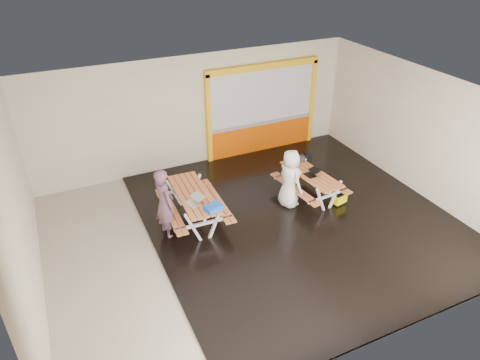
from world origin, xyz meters
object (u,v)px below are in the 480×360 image
picnic_table_left (193,200)px  person_left (165,204)px  toolbox (298,159)px  backpack (307,159)px  laptop_left (194,201)px  person_right (290,179)px  picnic_table_right (310,179)px  laptop_right (312,173)px  dark_case (290,197)px  fluke_bag (339,198)px  blue_pouch (214,208)px

picnic_table_left → person_left: person_left is taller
toolbox → backpack: 0.45m
person_left → laptop_left: (0.69, -0.20, 0.01)m
person_right → picnic_table_right: bearing=-92.1°
person_right → laptop_right: (0.68, -0.00, 0.01)m
laptop_left → backpack: (3.86, 1.04, -0.20)m
picnic_table_left → toolbox: bearing=8.3°
person_right → person_left: bearing=79.6°
dark_case → fluke_bag: 1.33m
picnic_table_right → person_right: person_right is taller
picnic_table_left → fluke_bag: size_ratio=4.95×
backpack → dark_case: size_ratio=1.12×
laptop_right → toolbox: bearing=86.2°
blue_pouch → toolbox: 3.43m
picnic_table_left → blue_pouch: bearing=-77.2°
picnic_table_right → blue_pouch: (-3.13, -0.62, 0.32)m
toolbox → fluke_bag: size_ratio=0.92×
picnic_table_left → person_left: size_ratio=1.21×
dark_case → laptop_left: bearing=-175.7°
backpack → toolbox: bearing=-161.3°
picnic_table_right → fluke_bag: picnic_table_right is taller
fluke_bag → laptop_right: bearing=134.6°
picnic_table_left → blue_pouch: (0.20, -0.88, 0.26)m
picnic_table_right → backpack: 0.99m
picnic_table_left → picnic_table_right: 3.34m
person_left → backpack: bearing=-91.6°
backpack → laptop_right: bearing=-115.5°
laptop_left → laptop_right: bearing=1.2°
laptop_left → fluke_bag: laptop_left is taller
blue_pouch → fluke_bag: bearing=-0.7°
picnic_table_left → fluke_bag: bearing=-13.4°
picnic_table_left → person_right: size_ratio=1.35×
toolbox → fluke_bag: toolbox is taller
picnic_table_right → picnic_table_left: bearing=175.5°
toolbox → person_right: bearing=-131.5°
person_left → backpack: 4.63m
dark_case → person_right: bearing=-134.6°
picnic_table_left → toolbox: size_ratio=5.35×
person_right → backpack: size_ratio=3.75×
picnic_table_left → dark_case: picnic_table_left is taller
picnic_table_right → person_right: size_ratio=1.27×
laptop_left → dark_case: laptop_left is taller
backpack → dark_case: 1.42m
picnic_table_left → person_right: (2.62, -0.34, 0.16)m
picnic_table_right → toolbox: 0.80m
laptop_right → toolbox: 0.83m
picnic_table_right → dark_case: picnic_table_right is taller
person_right → laptop_right: bearing=-98.4°
laptop_left → backpack: 4.00m
person_left → laptop_left: size_ratio=3.73×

